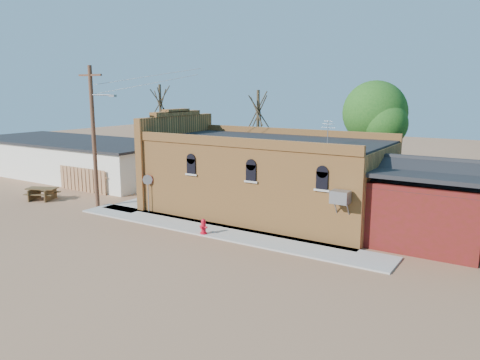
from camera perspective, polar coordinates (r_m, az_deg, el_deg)
The scene contains 15 objects.
ground at distance 25.54m, azimuth -6.78°, elevation -6.23°, with size 120.00×120.00×0.00m, color brown.
sidewalk_south at distance 25.34m, azimuth -2.85°, elevation -6.21°, with size 19.00×2.20×0.08m, color #9E9991.
sidewalk_west at distance 33.90m, azimuth -8.69°, elevation -1.91°, with size 2.60×10.00×0.08m, color #9E9991.
brick_bar at distance 28.50m, azimuth 2.66°, elevation 0.48°, with size 16.40×7.97×6.30m.
red_shed at distance 25.25m, azimuth 22.51°, elevation -1.88°, with size 5.40×6.40×4.30m.
storage_building at distance 44.12m, azimuth -19.60°, elevation 2.61°, with size 20.40×8.40×3.17m.
wood_fence at distance 36.85m, azimuth -18.66°, elevation 0.03°, with size 5.20×0.10×1.80m, color #A26A49, non-canonical shape.
utility_pole at distance 31.12m, azimuth -17.36°, elevation 5.41°, with size 3.12×0.26×9.00m.
tree_bare_near at distance 36.88m, azimuth 2.22°, elevation 8.54°, with size 2.80×2.80×7.65m.
tree_bare_far at distance 44.17m, azimuth -9.71°, elevation 9.31°, with size 2.80×2.80×8.16m.
tree_leafy at distance 33.77m, azimuth 16.11°, elevation 7.85°, with size 4.40×4.40×8.15m.
fire_hydrant at distance 24.64m, azimuth -4.48°, elevation -5.67°, with size 0.45×0.42×0.81m.
stop_sign at distance 29.14m, azimuth -11.16°, elevation -0.39°, with size 0.56×0.39×2.35m.
trash_barrel at distance 33.07m, azimuth -9.26°, elevation -1.50°, with size 0.49×0.49×0.76m, color navy.
picnic_table at distance 35.12m, azimuth -22.97°, elevation -1.36°, with size 2.48×2.23×0.84m.
Camera 1 is at (15.48, -18.88, 7.51)m, focal length 35.00 mm.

